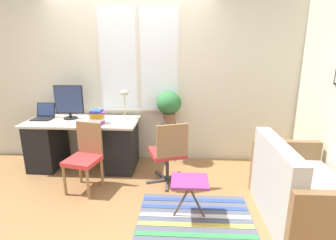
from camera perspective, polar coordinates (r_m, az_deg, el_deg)
ground_plane at (r=3.83m, az=-9.40°, el=-12.41°), size 14.00×14.00×0.00m
wall_back_with_window at (r=4.18m, az=-7.86°, el=9.58°), size 9.00×0.12×2.70m
wall_right_with_picture at (r=3.78m, az=31.66°, el=6.70°), size 0.08×9.00×2.70m
desk at (r=4.17m, az=-17.77°, el=-4.74°), size 1.64×0.71×0.74m
laptop at (r=4.39m, az=-25.44°, el=0.92°), size 0.28×0.28×0.22m
monitor at (r=4.19m, az=-20.73°, el=3.72°), size 0.43×0.21×0.51m
keyboard at (r=4.02m, az=-22.24°, el=-0.57°), size 0.42×0.12×0.02m
mouse at (r=3.87m, az=-18.49°, el=-0.69°), size 0.04×0.06×0.03m
desk_lamp at (r=4.00m, az=-9.48°, el=4.84°), size 0.16×0.16×0.43m
book_stack at (r=3.83m, az=-15.19°, el=0.61°), size 0.23×0.20×0.20m
desk_chair_wooden at (r=3.52m, az=-17.64°, el=-7.35°), size 0.46×0.47×0.86m
office_chair_swivel at (r=3.46m, az=0.18°, el=-6.96°), size 0.57×0.57×0.88m
couch_loveseat at (r=3.16m, az=26.94°, el=-14.27°), size 0.81×1.28×0.86m
plant_stand at (r=4.09m, az=0.20°, el=-1.85°), size 0.23×0.23×0.65m
potted_plant at (r=3.99m, az=0.21°, el=3.39°), size 0.38×0.38×0.49m
floor_rug_striped at (r=3.06m, az=5.86°, el=-20.07°), size 1.23×0.85×0.01m
folding_stool at (r=2.84m, az=4.73°, el=-13.68°), size 0.39×0.33×0.45m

